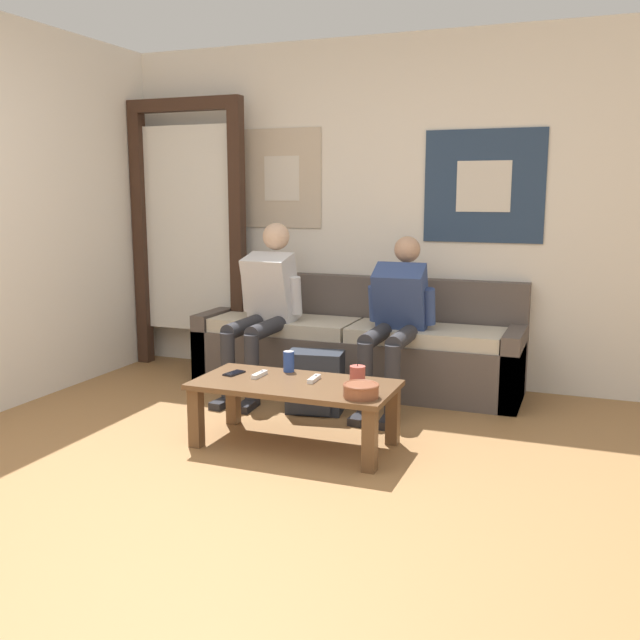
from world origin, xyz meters
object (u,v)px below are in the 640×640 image
at_px(person_seated_teen, 396,315).
at_px(ceramic_bowl, 361,390).
at_px(coffee_table, 295,393).
at_px(game_controller_near_left, 260,375).
at_px(person_seated_adult, 264,302).
at_px(cell_phone, 234,373).
at_px(backpack, 315,384).
at_px(pillar_candle, 357,375).
at_px(couch, 356,349).
at_px(game_controller_near_right, 314,379).
at_px(drink_can_blue, 289,361).

distance_m(person_seated_teen, ceramic_bowl, 1.17).
height_order(coffee_table, game_controller_near_left, game_controller_near_left).
distance_m(person_seated_adult, cell_phone, 1.01).
relative_size(backpack, cell_phone, 2.76).
distance_m(backpack, pillar_candle, 0.72).
bearing_deg(couch, game_controller_near_right, -82.67).
relative_size(couch, pillar_candle, 21.52).
xyz_separation_m(couch, person_seated_teen, (0.38, -0.33, 0.33)).
bearing_deg(pillar_candle, couch, 108.46).
bearing_deg(person_seated_teen, backpack, -138.51).
height_order(game_controller_near_left, cell_phone, game_controller_near_left).
distance_m(coffee_table, pillar_candle, 0.37).
relative_size(couch, drink_can_blue, 19.37).
xyz_separation_m(person_seated_teen, drink_can_blue, (-0.44, -0.79, -0.18)).
relative_size(coffee_table, person_seated_adult, 0.94).
bearing_deg(person_seated_adult, coffee_table, -56.32).
height_order(coffee_table, person_seated_adult, person_seated_adult).
bearing_deg(pillar_candle, game_controller_near_right, -171.25).
bearing_deg(cell_phone, coffee_table, -5.98).
height_order(person_seated_teen, drink_can_blue, person_seated_teen).
distance_m(drink_can_blue, game_controller_near_right, 0.27).
bearing_deg(cell_phone, backpack, 63.60).
relative_size(pillar_candle, drink_can_blue, 0.90).
relative_size(ceramic_bowl, game_controller_near_right, 1.32).
bearing_deg(cell_phone, game_controller_near_left, 0.30).
xyz_separation_m(coffee_table, game_controller_near_right, (0.09, 0.07, 0.08)).
relative_size(coffee_table, cell_phone, 7.75).
relative_size(couch, ceramic_bowl, 12.50).
distance_m(coffee_table, game_controller_near_right, 0.14).
bearing_deg(game_controller_near_left, cell_phone, -179.70).
distance_m(person_seated_teen, pillar_candle, 0.92).
relative_size(ceramic_bowl, game_controller_near_left, 1.32).
bearing_deg(pillar_candle, ceramic_bowl, -67.99).
distance_m(game_controller_near_right, cell_phone, 0.50).
relative_size(backpack, ceramic_bowl, 2.10).
distance_m(coffee_table, person_seated_adult, 1.23).
bearing_deg(drink_can_blue, pillar_candle, -13.04).
distance_m(backpack, cell_phone, 0.67).
bearing_deg(game_controller_near_left, person_seated_adult, 113.76).
bearing_deg(drink_can_blue, couch, 87.00).
xyz_separation_m(game_controller_near_left, cell_phone, (-0.17, -0.00, -0.01)).
height_order(person_seated_teen, backpack, person_seated_teen).
relative_size(person_seated_adult, backpack, 2.98).
xyz_separation_m(pillar_candle, game_controller_near_right, (-0.25, -0.04, -0.04)).
bearing_deg(cell_phone, pillar_candle, 4.85).
height_order(game_controller_near_right, cell_phone, game_controller_near_right).
distance_m(coffee_table, ceramic_bowl, 0.47).
bearing_deg(game_controller_near_left, pillar_candle, 6.14).
bearing_deg(couch, game_controller_near_left, -97.53).
height_order(couch, person_seated_teen, person_seated_teen).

